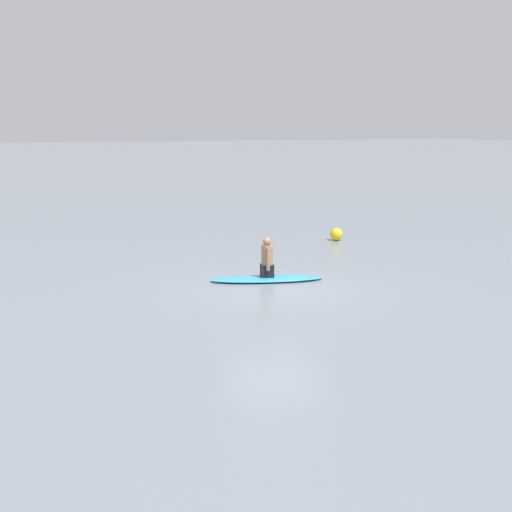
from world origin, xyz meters
name	(u,v)px	position (x,y,z in m)	size (l,w,h in m)	color
ground_plane	(275,288)	(0.00, 0.00, 0.00)	(400.00, 400.00, 0.00)	gray
surfboard	(267,279)	(0.21, 0.77, 0.05)	(2.95, 0.77, 0.11)	#339EC6
person_paddler	(267,259)	(0.21, 0.77, 0.58)	(0.42, 0.45, 1.03)	black
buoy_marker	(336,234)	(5.35, 4.89, 0.22)	(0.45, 0.45, 0.45)	yellow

